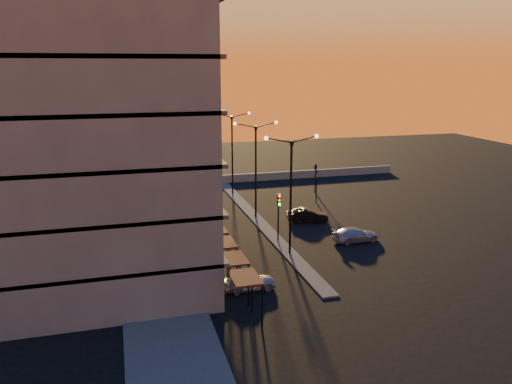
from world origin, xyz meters
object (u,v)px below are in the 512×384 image
object	(u,v)px
traffic_light_main	(279,210)
car_wagon	(355,235)
car_hatchback	(249,281)
car_sedan	(308,215)
streetlamp_mid	(256,162)

from	to	relation	value
traffic_light_main	car_wagon	world-z (taller)	traffic_light_main
traffic_light_main	car_wagon	bearing A→B (deg)	-13.19
car_hatchback	car_wagon	world-z (taller)	car_hatchback
car_sedan	traffic_light_main	bearing A→B (deg)	148.30
car_hatchback	car_wagon	distance (m)	13.02
streetlamp_mid	traffic_light_main	size ratio (longest dim) A/B	2.24
car_sedan	car_wagon	distance (m)	6.59
streetlamp_mid	car_hatchback	bearing A→B (deg)	-107.29
streetlamp_mid	traffic_light_main	world-z (taller)	streetlamp_mid
streetlamp_mid	car_hatchback	size ratio (longest dim) A/B	2.65
streetlamp_mid	car_wagon	xyz separation A→B (m)	(6.40, -8.63, -5.00)
streetlamp_mid	car_hatchback	distance (m)	16.80
streetlamp_mid	traffic_light_main	distance (m)	7.62
traffic_light_main	car_wagon	xyz separation A→B (m)	(6.40, -1.50, -2.30)
car_sedan	car_wagon	world-z (taller)	car_sedan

